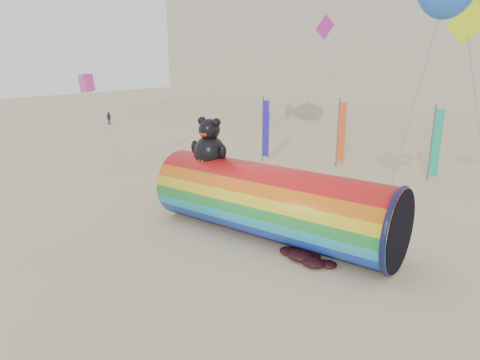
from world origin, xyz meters
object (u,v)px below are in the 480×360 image
Objects in this scene: windsock_assembly at (271,200)px; kite_handler at (300,229)px; fabric_bundle at (305,257)px; hotel_building at (357,42)px.

windsock_assembly is 1.97m from kite_handler.
fabric_bundle is (2.52, -1.30, -1.62)m from windsock_assembly.
hotel_building is 23.06× the size of fabric_bundle.
windsock_assembly is 4.48× the size of fabric_bundle.
hotel_building is 49.99m from fabric_bundle.
hotel_building reaches higher than windsock_assembly.
kite_handler is at bearing 130.52° from fabric_bundle.
windsock_assembly is at bearing -24.70° from kite_handler.
fabric_bundle is (16.94, -45.92, -10.14)m from hotel_building.
fabric_bundle is at bearing -69.75° from hotel_building.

